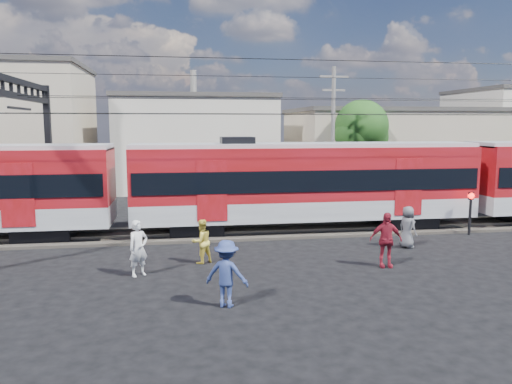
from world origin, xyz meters
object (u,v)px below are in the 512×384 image
commuter_train (309,181)px  pedestrian_a (138,248)px  pedestrian_c (227,274)px  crossing_signal (471,205)px

commuter_train → pedestrian_a: (-7.49, -6.02, -1.46)m
pedestrian_c → pedestrian_a: bearing=-27.7°
pedestrian_c → commuter_train: bearing=-93.5°
pedestrian_c → crossing_signal: (11.92, 7.30, 0.44)m
pedestrian_a → crossing_signal: crossing_signal is taller
pedestrian_c → crossing_signal: 13.99m
pedestrian_a → pedestrian_c: bearing=-85.4°
pedestrian_c → crossing_signal: size_ratio=0.95×
commuter_train → pedestrian_c: bearing=-117.6°
pedestrian_a → crossing_signal: size_ratio=0.95×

